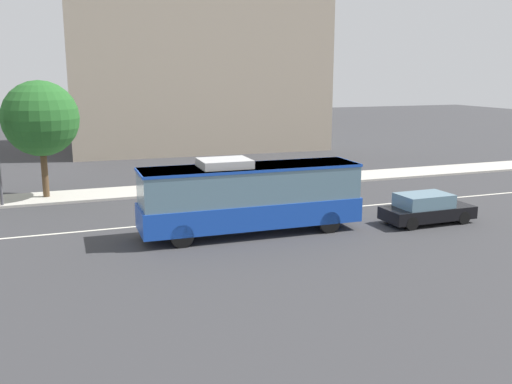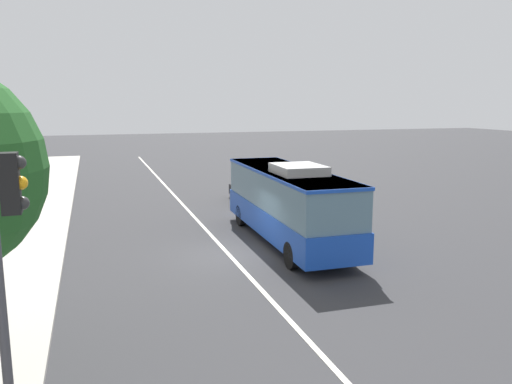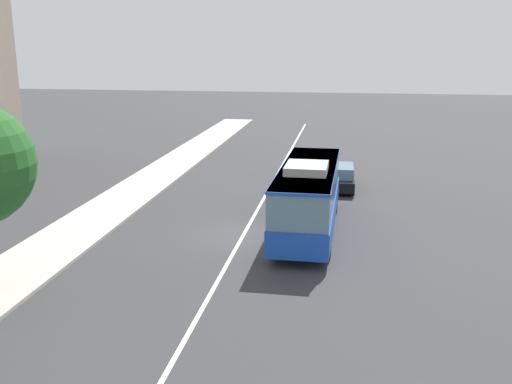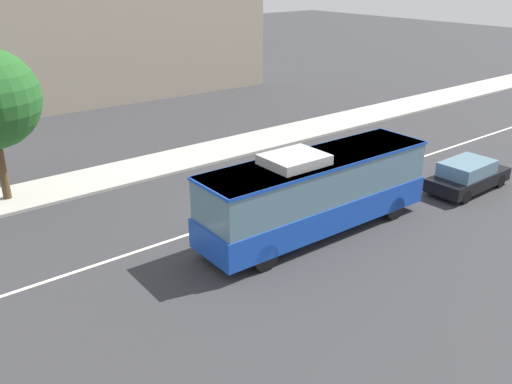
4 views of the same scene
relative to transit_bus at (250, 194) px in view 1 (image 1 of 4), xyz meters
The scene contains 7 objects.
ground_plane 3.55m from the transit_bus, 110.46° to the left, with size 160.00×160.00×0.00m, color #333335.
sidewalk_kerb 10.80m from the transit_bus, 95.76° to the left, with size 80.00×3.22×0.14m, color #B2ADA3.
lane_centre_line 3.55m from the transit_bus, 110.46° to the left, with size 76.00×0.16×0.01m, color silver.
transit_bus is the anchor object (origin of this frame).
sedan_black 8.74m from the transit_bus, ahead, with size 4.53×1.88×1.46m.
street_tree_kerbside_left 14.08m from the transit_bus, 129.14° to the left, with size 4.25×4.25×6.76m.
office_block_background 33.01m from the transit_bus, 80.72° to the left, with size 23.67×15.51×20.40m.
Camera 1 is at (-7.17, -26.24, 7.17)m, focal length 39.66 mm.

